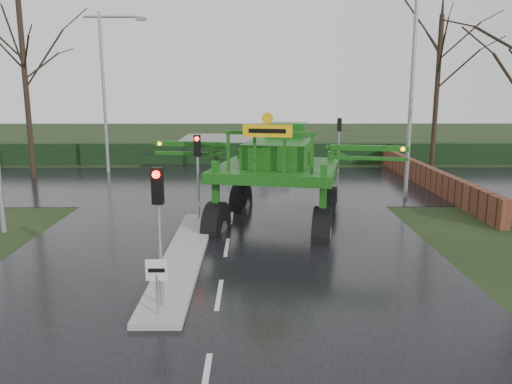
{
  "coord_description": "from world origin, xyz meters",
  "views": [
    {
      "loc": [
        0.86,
        -12.21,
        5.22
      ],
      "look_at": [
        0.99,
        3.68,
        2.0
      ],
      "focal_mm": 35.0,
      "sensor_mm": 36.0,
      "label": 1
    }
  ],
  "objects_px": {
    "traffic_signal_mid": "(198,159)",
    "keep_left_sign": "(157,278)",
    "traffic_signal_near": "(158,207)",
    "white_sedan": "(261,178)",
    "street_light_right": "(406,75)",
    "street_light_left_far": "(108,79)",
    "traffic_signal_far": "(339,133)",
    "crop_sprayer": "(217,161)"
  },
  "relations": [
    {
      "from": "traffic_signal_mid",
      "to": "street_light_right",
      "type": "relative_size",
      "value": 0.35
    },
    {
      "from": "keep_left_sign",
      "to": "street_light_right",
      "type": "relative_size",
      "value": 0.14
    },
    {
      "from": "traffic_signal_mid",
      "to": "white_sedan",
      "type": "distance_m",
      "value": 11.14
    },
    {
      "from": "traffic_signal_mid",
      "to": "crop_sprayer",
      "type": "height_order",
      "value": "crop_sprayer"
    },
    {
      "from": "white_sedan",
      "to": "traffic_signal_mid",
      "type": "bearing_deg",
      "value": 178.74
    },
    {
      "from": "traffic_signal_mid",
      "to": "white_sedan",
      "type": "bearing_deg",
      "value": 75.35
    },
    {
      "from": "traffic_signal_mid",
      "to": "white_sedan",
      "type": "height_order",
      "value": "traffic_signal_mid"
    },
    {
      "from": "traffic_signal_near",
      "to": "traffic_signal_far",
      "type": "relative_size",
      "value": 1.0
    },
    {
      "from": "traffic_signal_far",
      "to": "street_light_right",
      "type": "relative_size",
      "value": 0.35
    },
    {
      "from": "traffic_signal_near",
      "to": "street_light_right",
      "type": "xyz_separation_m",
      "value": [
        9.49,
        13.01,
        3.4
      ]
    },
    {
      "from": "traffic_signal_near",
      "to": "white_sedan",
      "type": "bearing_deg",
      "value": 81.78
    },
    {
      "from": "crop_sprayer",
      "to": "keep_left_sign",
      "type": "bearing_deg",
      "value": -83.89
    },
    {
      "from": "street_light_left_far",
      "to": "street_light_right",
      "type": "bearing_deg",
      "value": -26.02
    },
    {
      "from": "street_light_right",
      "to": "street_light_left_far",
      "type": "height_order",
      "value": "same"
    },
    {
      "from": "street_light_right",
      "to": "traffic_signal_near",
      "type": "bearing_deg",
      "value": -126.13
    },
    {
      "from": "crop_sprayer",
      "to": "street_light_left_far",
      "type": "bearing_deg",
      "value": 131.95
    },
    {
      "from": "crop_sprayer",
      "to": "traffic_signal_far",
      "type": "bearing_deg",
      "value": 75.31
    },
    {
      "from": "traffic_signal_far",
      "to": "white_sedan",
      "type": "xyz_separation_m",
      "value": [
        -5.06,
        -2.04,
        -2.59
      ]
    },
    {
      "from": "keep_left_sign",
      "to": "traffic_signal_near",
      "type": "relative_size",
      "value": 0.38
    },
    {
      "from": "traffic_signal_mid",
      "to": "keep_left_sign",
      "type": "bearing_deg",
      "value": -90.0
    },
    {
      "from": "street_light_right",
      "to": "crop_sprayer",
      "type": "bearing_deg",
      "value": -146.94
    },
    {
      "from": "crop_sprayer",
      "to": "white_sedan",
      "type": "xyz_separation_m",
      "value": [
        1.88,
        11.59,
        -2.65
      ]
    },
    {
      "from": "street_light_left_far",
      "to": "traffic_signal_near",
      "type": "bearing_deg",
      "value": -71.83
    },
    {
      "from": "white_sedan",
      "to": "crop_sprayer",
      "type": "bearing_deg",
      "value": -175.83
    },
    {
      "from": "traffic_signal_far",
      "to": "street_light_left_far",
      "type": "height_order",
      "value": "street_light_left_far"
    },
    {
      "from": "crop_sprayer",
      "to": "white_sedan",
      "type": "height_order",
      "value": "crop_sprayer"
    },
    {
      "from": "traffic_signal_mid",
      "to": "traffic_signal_far",
      "type": "xyz_separation_m",
      "value": [
        7.8,
        12.52,
        0.0
      ]
    },
    {
      "from": "street_light_right",
      "to": "traffic_signal_mid",
      "type": "bearing_deg",
      "value": -154.6
    },
    {
      "from": "traffic_signal_near",
      "to": "traffic_signal_mid",
      "type": "bearing_deg",
      "value": 90.0
    },
    {
      "from": "traffic_signal_far",
      "to": "white_sedan",
      "type": "height_order",
      "value": "traffic_signal_far"
    },
    {
      "from": "traffic_signal_near",
      "to": "white_sedan",
      "type": "distance_m",
      "value": 19.35
    },
    {
      "from": "traffic_signal_near",
      "to": "white_sedan",
      "type": "relative_size",
      "value": 0.87
    },
    {
      "from": "crop_sprayer",
      "to": "white_sedan",
      "type": "distance_m",
      "value": 12.04
    },
    {
      "from": "keep_left_sign",
      "to": "street_light_left_far",
      "type": "relative_size",
      "value": 0.14
    },
    {
      "from": "crop_sprayer",
      "to": "street_light_right",
      "type": "bearing_deg",
      "value": 45.37
    },
    {
      "from": "traffic_signal_mid",
      "to": "traffic_signal_far",
      "type": "height_order",
      "value": "same"
    },
    {
      "from": "traffic_signal_near",
      "to": "traffic_signal_far",
      "type": "bearing_deg",
      "value": 69.64
    },
    {
      "from": "street_light_right",
      "to": "street_light_left_far",
      "type": "distance_m",
      "value": 18.24
    },
    {
      "from": "traffic_signal_near",
      "to": "street_light_left_far",
      "type": "relative_size",
      "value": 0.35
    },
    {
      "from": "traffic_signal_far",
      "to": "street_light_right",
      "type": "bearing_deg",
      "value": 101.95
    },
    {
      "from": "traffic_signal_near",
      "to": "traffic_signal_mid",
      "type": "xyz_separation_m",
      "value": [
        0.0,
        8.5,
        0.0
      ]
    },
    {
      "from": "keep_left_sign",
      "to": "traffic_signal_near",
      "type": "distance_m",
      "value": 1.61
    }
  ]
}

